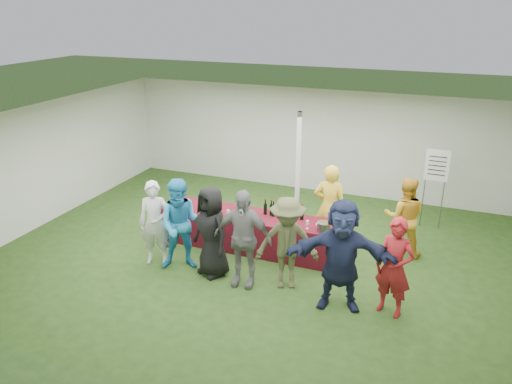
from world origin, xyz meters
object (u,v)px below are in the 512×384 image
at_px(wine_list_sign, 436,172).
at_px(customer_3, 243,238).
at_px(serving_table, 247,231).
at_px(customer_4, 287,243).
at_px(staff_pourer, 329,207).
at_px(customer_1, 182,225).
at_px(customer_6, 394,267).
at_px(dump_bucket, 323,227).
at_px(staff_back, 404,217).
at_px(customer_5, 341,255).
at_px(customer_2, 212,232).
at_px(customer_0, 155,223).

xyz_separation_m(wine_list_sign, customer_3, (-2.96, -3.73, -0.42)).
distance_m(serving_table, customer_4, 1.72).
height_order(staff_pourer, customer_1, staff_pourer).
distance_m(staff_pourer, customer_6, 2.41).
bearing_deg(customer_4, customer_1, 162.63).
distance_m(dump_bucket, staff_back, 1.72).
bearing_deg(staff_pourer, customer_1, 32.79).
bearing_deg(dump_bucket, wine_list_sign, 55.71).
relative_size(staff_back, customer_1, 0.92).
relative_size(staff_back, customer_3, 0.91).
height_order(serving_table, staff_back, staff_back).
bearing_deg(customer_6, customer_5, -154.50).
relative_size(customer_1, customer_5, 0.93).
distance_m(customer_1, customer_2, 0.61).
relative_size(customer_1, customer_2, 1.03).
relative_size(dump_bucket, staff_pourer, 0.14).
relative_size(customer_1, customer_4, 1.05).
height_order(staff_pourer, customer_2, staff_pourer).
xyz_separation_m(serving_table, staff_pourer, (1.54, 0.62, 0.52)).
bearing_deg(staff_pourer, customer_2, 41.36).
xyz_separation_m(serving_table, customer_0, (-1.38, -1.20, 0.45)).
bearing_deg(customer_1, customer_5, -27.16).
relative_size(customer_3, customer_4, 1.06).
xyz_separation_m(staff_back, customer_6, (0.07, -2.12, 0.02)).
bearing_deg(customer_5, customer_2, 163.63).
relative_size(customer_1, customer_6, 1.06).
height_order(wine_list_sign, customer_0, wine_list_sign).
bearing_deg(customer_0, customer_1, -20.48).
xyz_separation_m(staff_pourer, customer_1, (-2.34, -1.82, -0.01)).
bearing_deg(customer_3, customer_2, 166.02).
relative_size(dump_bucket, staff_back, 0.15).
distance_m(serving_table, customer_3, 1.49).
height_order(dump_bucket, staff_back, staff_back).
height_order(wine_list_sign, customer_2, wine_list_sign).
xyz_separation_m(customer_3, customer_5, (1.75, -0.07, 0.05)).
bearing_deg(wine_list_sign, customer_6, -95.94).
xyz_separation_m(customer_4, customer_6, (1.83, -0.15, -0.01)).
bearing_deg(customer_1, dump_bucket, -1.65).
bearing_deg(wine_list_sign, customer_4, -122.03).
relative_size(staff_pourer, customer_1, 1.01).
distance_m(staff_pourer, customer_5, 2.12).
distance_m(customer_1, customer_3, 1.28).
xyz_separation_m(customer_1, customer_6, (3.85, -0.07, -0.05)).
height_order(customer_3, customer_5, customer_5).
relative_size(wine_list_sign, staff_pourer, 1.01).
bearing_deg(wine_list_sign, dump_bucket, -124.29).
relative_size(customer_2, customer_6, 1.03).
height_order(wine_list_sign, customer_1, wine_list_sign).
bearing_deg(customer_1, serving_table, 32.62).
bearing_deg(customer_2, customer_0, -152.15).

